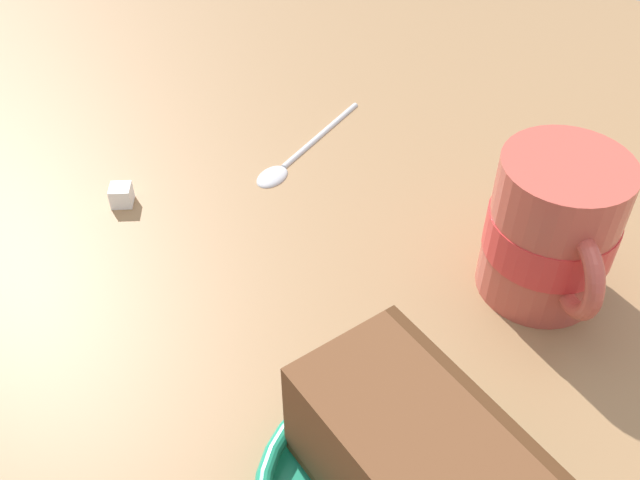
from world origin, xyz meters
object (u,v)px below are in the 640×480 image
at_px(cake_slice, 414,463).
at_px(tea_mug, 552,230).
at_px(sugar_cube, 121,195).
at_px(teaspoon, 291,158).

xyz_separation_m(cake_slice, tea_mug, (-0.00, -0.18, 0.01)).
distance_m(tea_mug, sugar_cube, 0.30).
xyz_separation_m(cake_slice, teaspoon, (0.21, -0.21, -0.04)).
distance_m(teaspoon, sugar_cube, 0.13).
distance_m(cake_slice, teaspoon, 0.30).
relative_size(cake_slice, teaspoon, 0.99).
bearing_deg(cake_slice, teaspoon, -45.03).
xyz_separation_m(cake_slice, sugar_cube, (0.28, -0.10, -0.03)).
bearing_deg(tea_mug, cake_slice, 88.99).
bearing_deg(sugar_cube, teaspoon, -125.55).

